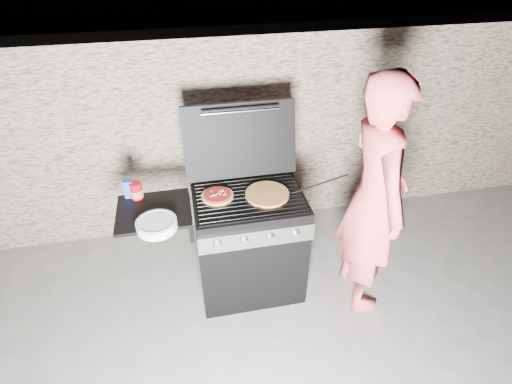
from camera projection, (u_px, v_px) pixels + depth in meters
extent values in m
plane|color=#535353|center=(250.00, 284.00, 3.37)|extent=(50.00, 50.00, 0.00)
cube|color=tan|center=(228.00, 133.00, 3.69)|extent=(8.00, 0.35, 1.80)
cylinder|color=#E8AB54|center=(267.00, 194.00, 2.86)|extent=(0.38, 0.38, 0.02)
cylinder|color=#AA0011|center=(136.00, 191.00, 2.81)|extent=(0.10, 0.10, 0.13)
cube|color=#153ABB|center=(129.00, 189.00, 2.82)|extent=(0.07, 0.04, 0.14)
cylinder|color=silver|center=(157.00, 225.00, 2.56)|extent=(0.33, 0.33, 0.06)
imported|color=#E54F58|center=(373.00, 199.00, 2.79)|extent=(0.47, 0.70, 1.86)
cylinder|color=black|center=(320.00, 184.00, 2.90)|extent=(0.45, 0.06, 0.09)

